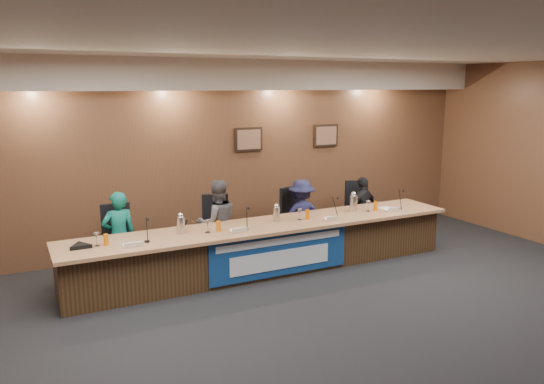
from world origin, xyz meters
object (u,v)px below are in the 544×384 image
Objects in this scene: panelist_d at (363,210)px; speakerphone at (80,246)px; panelist_a at (119,236)px; panelist_b at (217,223)px; office_chair_d at (359,215)px; office_chair_a at (118,246)px; office_chair_b at (215,234)px; banner at (280,254)px; carafe_right at (353,204)px; dais_body at (268,248)px; carafe_mid at (276,214)px; carafe_left at (181,225)px; panelist_c at (301,216)px; office_chair_c at (298,223)px.

panelist_d is 4.92m from speakerphone.
panelist_b is (1.50, 0.00, 0.02)m from panelist_a.
panelist_a is at bearing -159.21° from office_chair_d.
panelist_b is at bearing 16.98° from speakerphone.
panelist_b reaches higher than office_chair_a.
office_chair_d is at bearing -105.84° from panelist_d.
office_chair_b is 2.25m from speakerphone.
carafe_right is (1.59, 0.46, 0.50)m from banner.
banner is 1.72m from carafe_right.
carafe_right is (-0.60, -0.65, 0.40)m from office_chair_d.
dais_body is 0.54m from carafe_mid.
carafe_right is at bearing 0.21° from carafe_mid.
office_chair_b is (-2.77, 0.10, -0.12)m from panelist_d.
office_chair_d is (2.19, 0.69, 0.13)m from dais_body.
office_chair_d is (2.77, 0.10, -0.20)m from panelist_b.
carafe_left is 2.92m from carafe_right.
office_chair_d is at bearing 10.78° from carafe_left.
panelist_c reaches higher than office_chair_b.
dais_body is 12.50× the size of office_chair_a.
panelist_a is 4.28m from office_chair_d.
speakerphone is at bearing -138.58° from office_chair_b.
office_chair_b is 1.06m from carafe_mid.
panelist_c is 2.59× the size of office_chair_d.
panelist_d reaches higher than carafe_left.
carafe_mid is at bearing 146.30° from panelist_b.
speakerphone is (-3.61, -0.74, 0.30)m from office_chair_c.
dais_body is 12.50× the size of office_chair_b.
speakerphone is at bearing -178.81° from carafe_right.
panelist_c is 1.27m from office_chair_d.
office_chair_a is (-4.27, 0.10, -0.12)m from panelist_d.
panelist_d is 4.27m from office_chair_a.
panelist_d reaches higher than carafe_right.
office_chair_b is 2.30m from carafe_right.
office_chair_a is at bearing -158.02° from office_chair_b.
office_chair_c is (3.01, 0.10, -0.18)m from panelist_a.
carafe_left reaches higher than banner.
banner is 1.20m from panelist_b.
carafe_left is at bearing -149.77° from office_chair_d.
carafe_mid reaches higher than speakerphone.
dais_body is 4.42× the size of panelist_b.
panelist_b reaches higher than panelist_d.
office_chair_a is 3.75m from carafe_right.
dais_body is at bearing -0.65° from panelist_d.
office_chair_c is (3.01, 0.00, 0.00)m from office_chair_a.
carafe_left is at bearing 23.00° from panelist_c.
carafe_mid is (0.16, 0.04, 0.51)m from dais_body.
panelist_b is 6.20× the size of carafe_mid.
banner is 9.21× the size of carafe_left.
carafe_right is at bearing 1.19° from speakerphone.
banner is 4.58× the size of office_chair_d.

